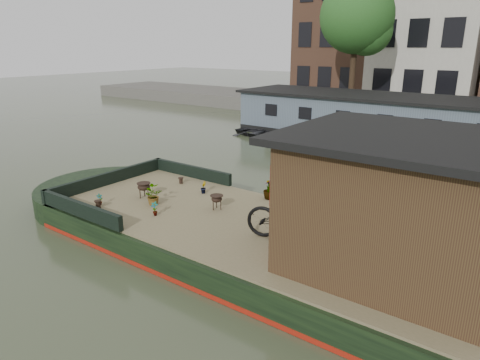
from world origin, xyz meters
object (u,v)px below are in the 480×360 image
Objects in this scene: brazier_rear at (217,202)px; cabin at (402,203)px; potted_plant_a at (155,209)px; brazier_front at (144,190)px; bicycle at (294,217)px; dinghy at (259,130)px.

cabin is at bearing -3.98° from brazier_rear.
potted_plant_a is 1.34m from brazier_front.
cabin reaches higher than potted_plant_a.
potted_plant_a is 0.84× the size of brazier_front.
brazier_front is at bearing -167.17° from brazier_rear.
bicycle is at bearing 0.13° from brazier_front.
potted_plant_a reaches higher than dinghy.
potted_plant_a is 1.48m from brazier_rear.
potted_plant_a is at bearing -128.21° from brazier_rear.
dinghy is at bearing 108.84° from brazier_front.
bicycle is 0.71× the size of dinghy.
cabin is at bearing 9.27° from potted_plant_a.
cabin reaches higher than bicycle.
dinghy is (-10.17, 10.80, -1.59)m from cabin.
brazier_rear is at bearing 51.79° from potted_plant_a.
cabin reaches higher than dinghy.
bicycle is at bearing 12.09° from potted_plant_a.
cabin is 14.92m from dinghy.
bicycle is 3.39m from potted_plant_a.
brazier_front reaches higher than potted_plant_a.
brazier_front is 11.60m from dinghy.
cabin is 5.46m from potted_plant_a.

